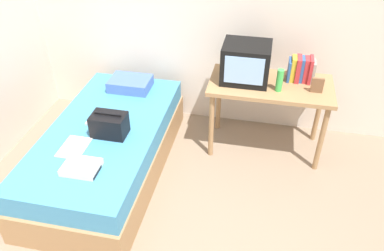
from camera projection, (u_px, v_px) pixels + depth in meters
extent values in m
cube|color=beige|center=(216.00, 5.00, 3.83)|extent=(5.20, 0.10, 2.60)
cube|color=#9E754C|center=(109.00, 158.00, 3.71)|extent=(1.00, 2.00, 0.31)
cube|color=teal|center=(105.00, 136.00, 3.56)|extent=(0.97, 1.94, 0.20)
cube|color=#9E754C|center=(271.00, 85.00, 3.66)|extent=(1.16, 0.60, 0.04)
cylinder|color=#9E754C|center=(211.00, 126.00, 3.78)|extent=(0.05, 0.05, 0.72)
cylinder|color=#9E754C|center=(321.00, 139.00, 3.61)|extent=(0.05, 0.05, 0.72)
cylinder|color=#9E754C|center=(219.00, 100.00, 4.16)|extent=(0.05, 0.05, 0.72)
cylinder|color=#9E754C|center=(319.00, 111.00, 3.99)|extent=(0.05, 0.05, 0.72)
cube|color=black|center=(246.00, 62.00, 3.61)|extent=(0.44, 0.38, 0.36)
cube|color=#8CB2E0|center=(244.00, 71.00, 3.45)|extent=(0.35, 0.01, 0.26)
cylinder|color=green|center=(280.00, 80.00, 3.48)|extent=(0.06, 0.06, 0.21)
cube|color=#2D5699|center=(289.00, 70.00, 3.66)|extent=(0.02, 0.16, 0.20)
cube|color=gold|center=(293.00, 68.00, 3.65)|extent=(0.04, 0.13, 0.23)
cube|color=#B72D33|center=(298.00, 69.00, 3.64)|extent=(0.04, 0.16, 0.24)
cube|color=#2D5699|center=(302.00, 69.00, 3.63)|extent=(0.03, 0.13, 0.23)
cube|color=#B72D33|center=(306.00, 70.00, 3.63)|extent=(0.04, 0.13, 0.23)
cube|color=#B72D33|center=(310.00, 70.00, 3.62)|extent=(0.03, 0.17, 0.24)
cube|color=gray|center=(313.00, 72.00, 3.62)|extent=(0.03, 0.15, 0.21)
cube|color=brown|center=(317.00, 85.00, 3.48)|extent=(0.11, 0.02, 0.14)
cube|color=#4766AD|center=(130.00, 84.00, 4.03)|extent=(0.42, 0.31, 0.11)
cube|color=black|center=(109.00, 125.00, 3.36)|extent=(0.30, 0.20, 0.20)
cylinder|color=black|center=(108.00, 114.00, 3.29)|extent=(0.24, 0.02, 0.02)
cube|color=white|center=(74.00, 147.00, 3.26)|extent=(0.21, 0.29, 0.01)
cube|color=black|center=(95.00, 172.00, 3.00)|extent=(0.04, 0.16, 0.02)
cube|color=#B7B7BC|center=(90.00, 120.00, 3.57)|extent=(0.04, 0.14, 0.02)
cube|color=white|center=(81.00, 167.00, 3.03)|extent=(0.28, 0.22, 0.05)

